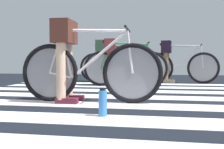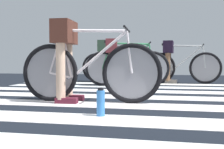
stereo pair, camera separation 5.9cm
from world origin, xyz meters
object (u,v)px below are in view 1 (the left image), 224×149
(bicycle_2_of_4, at_px, (125,67))
(cyclist_4_of_4, at_px, (102,55))
(cyclist_1_of_4, at_px, (65,49))
(bicycle_3_of_4, at_px, (180,67))
(cyclist_3_of_4, at_px, (167,56))
(water_bottle, at_px, (103,103))
(bicycle_1_of_4, at_px, (90,71))
(cyclist_2_of_4, at_px, (110,56))
(bicycle_4_of_4, at_px, (114,66))

(bicycle_2_of_4, distance_m, cyclist_4_of_4, 1.33)
(cyclist_1_of_4, relative_size, bicycle_3_of_4, 0.57)
(bicycle_2_of_4, bearing_deg, cyclist_3_of_4, 40.93)
(cyclist_1_of_4, distance_m, water_bottle, 1.14)
(cyclist_4_of_4, bearing_deg, bicycle_3_of_4, -4.72)
(cyclist_1_of_4, bearing_deg, bicycle_2_of_4, 77.72)
(bicycle_1_of_4, bearing_deg, cyclist_2_of_4, 92.76)
(cyclist_1_of_4, xyz_separation_m, cyclist_3_of_4, (1.30, 3.32, -0.01))
(bicycle_4_of_4, bearing_deg, bicycle_2_of_4, -69.31)
(bicycle_4_of_4, relative_size, cyclist_4_of_4, 1.68)
(bicycle_4_of_4, height_order, water_bottle, bicycle_4_of_4)
(bicycle_4_of_4, bearing_deg, bicycle_3_of_4, -5.64)
(bicycle_2_of_4, distance_m, cyclist_2_of_4, 0.39)
(bicycle_1_of_4, height_order, bicycle_3_of_4, same)
(cyclist_3_of_4, bearing_deg, cyclist_4_of_4, -178.58)
(bicycle_1_of_4, bearing_deg, bicycle_3_of_4, 67.01)
(cyclist_1_of_4, bearing_deg, bicycle_4_of_4, 88.15)
(bicycle_2_of_4, height_order, cyclist_4_of_4, cyclist_4_of_4)
(bicycle_2_of_4, height_order, bicycle_4_of_4, same)
(water_bottle, bearing_deg, cyclist_2_of_4, 99.19)
(cyclist_2_of_4, bearing_deg, bicycle_4_of_4, 87.97)
(cyclist_2_of_4, distance_m, cyclist_4_of_4, 1.20)
(bicycle_1_of_4, bearing_deg, bicycle_2_of_4, 85.17)
(water_bottle, bearing_deg, cyclist_3_of_4, 80.93)
(water_bottle, bearing_deg, bicycle_2_of_4, 93.51)
(bicycle_3_of_4, bearing_deg, bicycle_4_of_4, -179.74)
(cyclist_3_of_4, bearing_deg, bicycle_1_of_4, -101.45)
(bicycle_3_of_4, bearing_deg, water_bottle, -98.21)
(cyclist_3_of_4, bearing_deg, bicycle_2_of_4, -125.93)
(cyclist_1_of_4, height_order, bicycle_4_of_4, cyclist_1_of_4)
(cyclist_4_of_4, bearing_deg, cyclist_3_of_4, -4.49)
(cyclist_3_of_4, relative_size, bicycle_4_of_4, 0.57)
(cyclist_2_of_4, height_order, water_bottle, cyclist_2_of_4)
(bicycle_4_of_4, bearing_deg, water_bottle, -82.46)
(cyclist_3_of_4, bearing_deg, bicycle_4_of_4, -179.67)
(bicycle_4_of_4, bearing_deg, cyclist_4_of_4, -180.00)
(bicycle_1_of_4, distance_m, cyclist_2_of_4, 2.31)
(cyclist_2_of_4, distance_m, cyclist_3_of_4, 1.54)
(bicycle_2_of_4, xyz_separation_m, cyclist_2_of_4, (-0.31, -0.04, 0.24))
(cyclist_1_of_4, distance_m, bicycle_2_of_4, 2.40)
(bicycle_1_of_4, relative_size, cyclist_4_of_4, 1.68)
(bicycle_1_of_4, xyz_separation_m, cyclist_3_of_4, (0.98, 3.31, 0.25))
(cyclist_2_of_4, xyz_separation_m, cyclist_3_of_4, (1.16, 1.02, 0.02))
(cyclist_1_of_4, bearing_deg, bicycle_3_of_4, 62.53)
(bicycle_2_of_4, xyz_separation_m, bicycle_4_of_4, (-0.43, 1.08, 0.00))
(bicycle_1_of_4, height_order, cyclist_3_of_4, cyclist_3_of_4)
(bicycle_1_of_4, height_order, cyclist_1_of_4, cyclist_1_of_4)
(cyclist_1_of_4, relative_size, bicycle_2_of_4, 0.58)
(cyclist_3_of_4, distance_m, cyclist_4_of_4, 1.59)
(cyclist_2_of_4, xyz_separation_m, bicycle_4_of_4, (-0.12, 1.12, -0.24))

